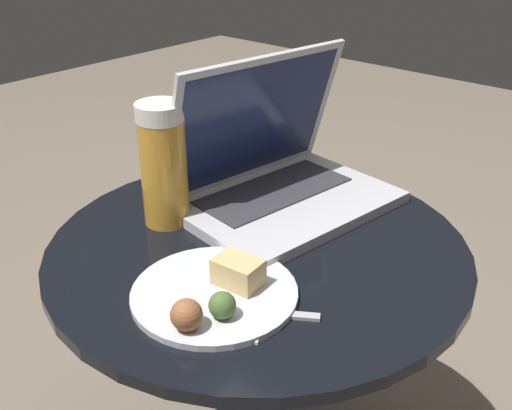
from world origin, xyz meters
The scene contains 6 objects.
table centered at (0.00, 0.00, 0.38)m, with size 0.63×0.63×0.55m.
napkin centered at (-0.13, -0.07, 0.55)m, with size 0.17×0.16×0.00m.
laptop centered at (0.12, 0.06, 0.60)m, with size 0.38×0.29×0.25m.
beer_glass centered at (-0.04, 0.15, 0.65)m, with size 0.07×0.07×0.20m.
snack_plate centered at (-0.14, -0.05, 0.56)m, with size 0.22×0.22×0.05m.
fork centered at (-0.15, -0.08, 0.56)m, with size 0.12×0.18×0.00m.
Camera 1 is at (-0.59, -0.51, 1.02)m, focal length 42.00 mm.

